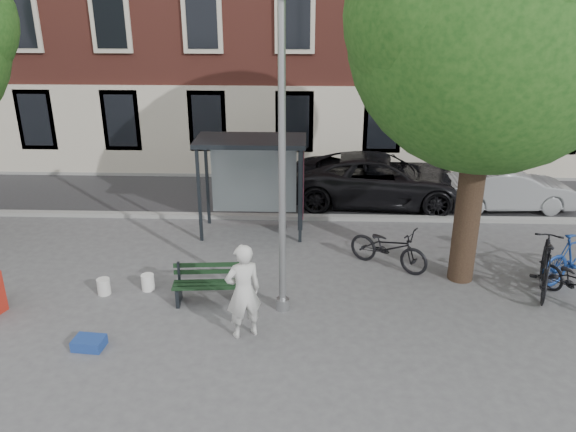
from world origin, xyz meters
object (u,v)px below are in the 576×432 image
(bike_d, at_px, (546,265))
(car_dark, at_px, (381,179))
(bus_shelter, at_px, (267,164))
(bike_b, at_px, (576,257))
(bike_a, at_px, (389,247))
(lamppost, at_px, (282,181))
(bike_c, at_px, (576,283))
(painter, at_px, (243,291))
(bench, at_px, (210,285))
(car_silver, at_px, (507,189))

(bike_d, height_order, car_dark, car_dark)
(bus_shelter, relative_size, bike_b, 1.42)
(bus_shelter, xyz_separation_m, bike_d, (6.26, -3.12, -1.30))
(bike_a, bearing_deg, car_dark, 29.14)
(bike_a, bearing_deg, lamppost, 163.07)
(bus_shelter, xyz_separation_m, car_dark, (3.34, 2.36, -1.15))
(bike_b, distance_m, bike_c, 1.06)
(car_dark, bearing_deg, bike_a, 179.80)
(bike_b, xyz_separation_m, bike_c, (-0.39, -0.98, -0.14))
(lamppost, xyz_separation_m, bike_c, (6.11, 0.49, -2.31))
(painter, bearing_deg, bike_a, -160.95)
(lamppost, distance_m, car_dark, 7.30)
(bike_b, relative_size, bike_d, 0.98)
(bench, relative_size, car_dark, 0.29)
(painter, relative_size, bench, 1.19)
(bus_shelter, relative_size, car_silver, 0.73)
(bike_b, bearing_deg, bus_shelter, 41.96)
(car_silver, bearing_deg, lamppost, 129.14)
(lamppost, height_order, bike_a, lamppost)
(bike_a, relative_size, bike_c, 1.11)
(car_dark, distance_m, car_silver, 3.76)
(bus_shelter, height_order, car_silver, bus_shelter)
(bike_c, bearing_deg, bike_b, 42.96)
(car_silver, bearing_deg, bike_c, 172.35)
(bike_a, xyz_separation_m, bike_d, (3.24, -1.03, 0.10))
(bench, xyz_separation_m, bike_c, (7.64, 0.21, 0.10))
(bike_b, xyz_separation_m, car_dark, (-3.77, 4.99, 0.16))
(painter, relative_size, car_dark, 0.34)
(lamppost, bearing_deg, painter, -124.97)
(painter, distance_m, car_dark, 8.19)
(bike_a, height_order, car_dark, car_dark)
(bike_d, distance_m, car_dark, 6.21)
(bus_shelter, bearing_deg, bike_c, -28.31)
(bench, height_order, bike_b, bike_b)
(bike_c, bearing_deg, bus_shelter, 126.45)
(bench, xyz_separation_m, bike_a, (3.95, 1.74, 0.15))
(lamppost, bearing_deg, bench, 169.88)
(bike_d, relative_size, car_dark, 0.37)
(bike_c, bearing_deg, car_dark, 94.26)
(bike_d, xyz_separation_m, car_dark, (-2.92, 5.48, 0.15))
(lamppost, distance_m, car_silver, 9.11)
(bike_b, xyz_separation_m, car_silver, (-0.04, 4.59, 0.04))
(car_silver, bearing_deg, bus_shelter, 101.43)
(lamppost, distance_m, painter, 2.19)
(lamppost, xyz_separation_m, bike_a, (2.41, 2.01, -2.26))
(lamppost, xyz_separation_m, car_silver, (6.46, 6.06, -2.14))
(bike_d, height_order, car_silver, car_silver)
(bike_b, distance_m, bike_d, 0.98)
(bike_b, height_order, car_dark, car_dark)
(bench, distance_m, car_dark, 7.52)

